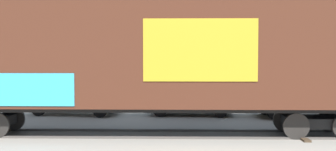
{
  "coord_description": "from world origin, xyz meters",
  "views": [
    {
      "loc": [
        2.96,
        -14.76,
        2.89
      ],
      "look_at": [
        1.68,
        2.47,
        2.07
      ],
      "focal_mm": 43.49,
      "sensor_mm": 36.0,
      "label": 1
    }
  ],
  "objects_px": {
    "parked_car_tan": "(302,98)",
    "parked_car_white": "(74,97)",
    "freight_car": "(147,55)",
    "flagpole": "(73,30)",
    "parked_car_black": "(191,97)"
  },
  "relations": [
    {
      "from": "flagpole",
      "to": "parked_car_black",
      "type": "height_order",
      "value": "flagpole"
    },
    {
      "from": "freight_car",
      "to": "flagpole",
      "type": "height_order",
      "value": "flagpole"
    },
    {
      "from": "freight_car",
      "to": "parked_car_tan",
      "type": "distance_m",
      "value": 8.71
    },
    {
      "from": "flagpole",
      "to": "parked_car_tan",
      "type": "xyz_separation_m",
      "value": [
        13.73,
        -8.39,
        -3.88
      ]
    },
    {
      "from": "freight_car",
      "to": "flagpole",
      "type": "relative_size",
      "value": 2.4
    },
    {
      "from": "freight_car",
      "to": "parked_car_white",
      "type": "height_order",
      "value": "freight_car"
    },
    {
      "from": "freight_car",
      "to": "parked_car_tan",
      "type": "bearing_deg",
      "value": 36.23
    },
    {
      "from": "parked_car_white",
      "to": "parked_car_tan",
      "type": "distance_m",
      "value": 11.12
    },
    {
      "from": "flagpole",
      "to": "parked_car_black",
      "type": "xyz_separation_m",
      "value": [
        8.42,
        -8.11,
        -3.91
      ]
    },
    {
      "from": "freight_car",
      "to": "flagpole",
      "type": "distance_m",
      "value": 15.18
    },
    {
      "from": "freight_car",
      "to": "parked_car_white",
      "type": "distance_m",
      "value": 6.9
    },
    {
      "from": "parked_car_black",
      "to": "parked_car_tan",
      "type": "xyz_separation_m",
      "value": [
        5.31,
        -0.29,
        0.03
      ]
    },
    {
      "from": "parked_car_tan",
      "to": "flagpole",
      "type": "bearing_deg",
      "value": 148.56
    },
    {
      "from": "parked_car_white",
      "to": "flagpole",
      "type": "bearing_deg",
      "value": 107.22
    },
    {
      "from": "parked_car_tan",
      "to": "parked_car_white",
      "type": "bearing_deg",
      "value": -179.9
    }
  ]
}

